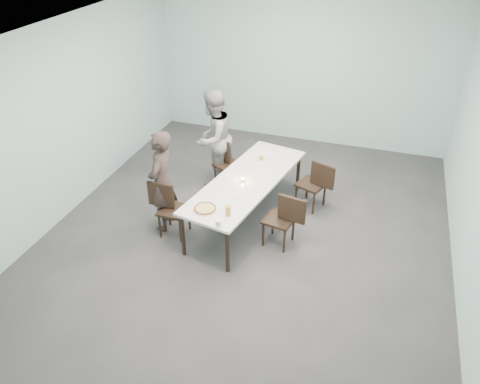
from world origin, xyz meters
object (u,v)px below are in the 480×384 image
(diner_near, at_px, (162,181))
(diner_far, at_px, (213,138))
(table, at_px, (246,183))
(chair_near_right, at_px, (284,217))
(amber_tumbler, at_px, (261,158))
(side_plate, at_px, (234,194))
(chair_far_right, at_px, (316,182))
(chair_far_left, at_px, (225,160))
(pizza, at_px, (205,209))
(beer_glass, at_px, (228,211))
(chair_near_left, at_px, (168,205))
(tealight, at_px, (243,180))
(water_tumbler, at_px, (218,223))

(diner_near, bearing_deg, diner_far, 165.41)
(table, relative_size, chair_near_right, 3.13)
(diner_near, distance_m, amber_tumbler, 1.73)
(diner_near, xyz_separation_m, diner_far, (0.24, 1.54, 0.06))
(side_plate, bearing_deg, chair_near_right, 1.58)
(chair_far_right, relative_size, side_plate, 4.83)
(chair_near_right, bearing_deg, chair_far_right, -93.19)
(chair_far_left, bearing_deg, diner_far, -165.10)
(table, relative_size, side_plate, 15.14)
(pizza, height_order, beer_glass, beer_glass)
(beer_glass, bearing_deg, chair_near_left, 164.43)
(tealight, bearing_deg, water_tumbler, -87.56)
(pizza, xyz_separation_m, beer_glass, (0.35, -0.03, 0.06))
(amber_tumbler, bearing_deg, diner_far, 162.85)
(diner_far, height_order, pizza, diner_far)
(chair_far_right, bearing_deg, diner_far, 12.26)
(chair_far_right, bearing_deg, chair_near_right, 98.34)
(chair_far_right, relative_size, diner_near, 0.53)
(beer_glass, bearing_deg, chair_far_left, 110.91)
(diner_far, xyz_separation_m, pizza, (0.62, -1.95, -0.10))
(chair_far_right, xyz_separation_m, water_tumbler, (-0.97, -1.94, 0.29))
(diner_far, xyz_separation_m, amber_tumbler, (0.96, -0.30, -0.08))
(beer_glass, bearing_deg, tealight, 95.49)
(table, xyz_separation_m, chair_far_left, (-0.69, 0.94, -0.19))
(chair_near_right, relative_size, chair_far_right, 1.00)
(chair_far_left, distance_m, tealight, 1.22)
(water_tumbler, bearing_deg, chair_near_right, 49.12)
(chair_far_left, distance_m, diner_far, 0.44)
(side_plate, bearing_deg, pizza, -117.21)
(diner_far, bearing_deg, water_tumbler, 36.26)
(chair_near_left, distance_m, diner_near, 0.38)
(beer_glass, bearing_deg, diner_near, 160.22)
(chair_near_right, bearing_deg, tealight, -16.66)
(chair_far_left, height_order, water_tumbler, chair_far_left)
(chair_far_right, relative_size, beer_glass, 5.80)
(diner_near, distance_m, water_tumbler, 1.37)
(chair_near_right, height_order, beer_glass, beer_glass)
(diner_far, bearing_deg, pizza, 31.39)
(chair_near_left, distance_m, chair_far_right, 2.42)
(chair_near_right, relative_size, amber_tumbler, 10.88)
(chair_near_right, distance_m, pizza, 1.18)
(chair_near_right, xyz_separation_m, chair_far_right, (0.26, 1.12, 0.00))
(chair_near_right, xyz_separation_m, amber_tumbler, (-0.68, 1.13, 0.29))
(chair_far_right, bearing_deg, diner_near, 51.28)
(chair_far_left, xyz_separation_m, diner_near, (-0.48, -1.49, 0.32))
(diner_far, distance_m, pizza, 2.05)
(diner_near, bearing_deg, amber_tumbler, 130.35)
(water_tumbler, height_order, amber_tumbler, water_tumbler)
(table, xyz_separation_m, chair_near_left, (-1.02, -0.70, -0.19))
(chair_near_right, relative_size, water_tumbler, 9.67)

